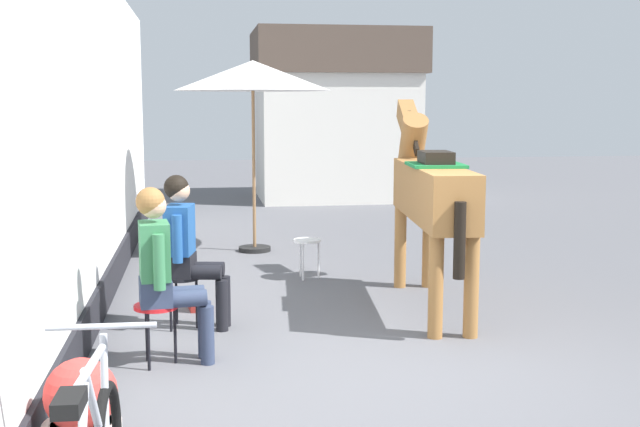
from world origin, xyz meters
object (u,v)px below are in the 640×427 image
(flower_planter_near, at_px, (82,413))
(cafe_parasol, at_px, (253,77))
(seated_visitor_far, at_px, (187,243))
(spare_stool_white, at_px, (307,244))
(seated_visitor_near, at_px, (163,266))
(saddled_horse_center, at_px, (430,191))
(satchel_bag, at_px, (195,300))

(flower_planter_near, height_order, cafe_parasol, cafe_parasol)
(flower_planter_near, relative_size, cafe_parasol, 0.25)
(seated_visitor_far, height_order, spare_stool_white, seated_visitor_far)
(cafe_parasol, bearing_deg, flower_planter_near, -102.05)
(seated_visitor_near, distance_m, cafe_parasol, 5.09)
(flower_planter_near, xyz_separation_m, cafe_parasol, (1.39, 6.53, 2.03))
(saddled_horse_center, relative_size, satchel_bag, 10.70)
(seated_visitor_near, height_order, seated_visitor_far, same)
(saddled_horse_center, height_order, spare_stool_white, saddled_horse_center)
(satchel_bag, bearing_deg, spare_stool_white, 126.76)
(flower_planter_near, bearing_deg, seated_visitor_far, 79.03)
(seated_visitor_near, height_order, satchel_bag, seated_visitor_near)
(saddled_horse_center, relative_size, flower_planter_near, 4.68)
(seated_visitor_near, distance_m, satchel_bag, 1.80)
(seated_visitor_near, bearing_deg, saddled_horse_center, 29.77)
(seated_visitor_near, xyz_separation_m, seated_visitor_far, (0.17, 1.00, 0.00))
(flower_planter_near, distance_m, satchel_bag, 3.52)
(flower_planter_near, relative_size, satchel_bag, 2.29)
(seated_visitor_far, height_order, cafe_parasol, cafe_parasol)
(saddled_horse_center, xyz_separation_m, spare_stool_white, (-1.03, 1.45, -0.76))
(seated_visitor_near, xyz_separation_m, saddled_horse_center, (2.53, 1.45, 0.38))
(seated_visitor_near, bearing_deg, spare_stool_white, 62.62)
(seated_visitor_far, xyz_separation_m, flower_planter_near, (-0.54, -2.80, -0.44))
(spare_stool_white, bearing_deg, saddled_horse_center, -54.60)
(flower_planter_near, bearing_deg, saddled_horse_center, 48.17)
(seated_visitor_near, height_order, cafe_parasol, cafe_parasol)
(saddled_horse_center, distance_m, satchel_bag, 2.55)
(saddled_horse_center, bearing_deg, spare_stool_white, 125.40)
(saddled_horse_center, xyz_separation_m, flower_planter_near, (-2.91, -3.25, -0.82))
(seated_visitor_near, relative_size, spare_stool_white, 3.02)
(flower_planter_near, bearing_deg, seated_visitor_near, 78.15)
(seated_visitor_far, bearing_deg, saddled_horse_center, 10.68)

